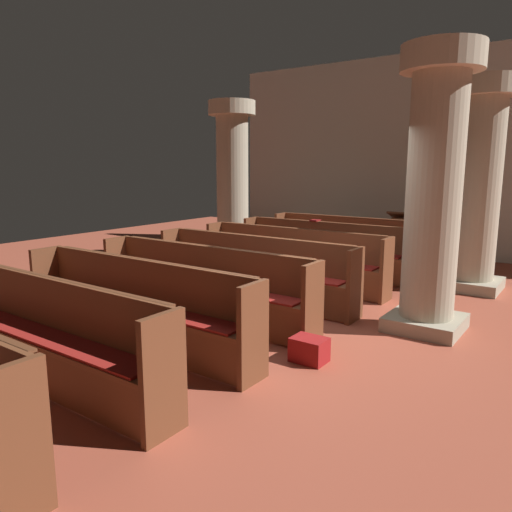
# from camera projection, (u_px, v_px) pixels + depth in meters

# --- Properties ---
(ground_plane) EXTENTS (19.20, 19.20, 0.00)m
(ground_plane) POSITION_uv_depth(u_px,v_px,m) (289.00, 322.00, 6.44)
(ground_plane) COLOR #9E4733
(back_wall) EXTENTS (10.00, 0.16, 4.50)m
(back_wall) POSITION_uv_depth(u_px,v_px,m) (432.00, 156.00, 10.91)
(back_wall) COLOR beige
(back_wall) RESTS_ON ground
(pew_row_0) EXTENTS (3.40, 0.47, 0.98)m
(pew_row_0) POSITION_uv_depth(u_px,v_px,m) (349.00, 240.00, 10.09)
(pew_row_0) COLOR brown
(pew_row_0) RESTS_ON ground
(pew_row_1) EXTENTS (3.40, 0.46, 0.98)m
(pew_row_1) POSITION_uv_depth(u_px,v_px,m) (323.00, 247.00, 9.17)
(pew_row_1) COLOR brown
(pew_row_1) RESTS_ON ground
(pew_row_2) EXTENTS (3.40, 0.47, 0.98)m
(pew_row_2) POSITION_uv_depth(u_px,v_px,m) (292.00, 256.00, 8.25)
(pew_row_2) COLOR brown
(pew_row_2) RESTS_ON ground
(pew_row_3) EXTENTS (3.40, 0.46, 0.98)m
(pew_row_3) POSITION_uv_depth(u_px,v_px,m) (253.00, 268.00, 7.33)
(pew_row_3) COLOR brown
(pew_row_3) RESTS_ON ground
(pew_row_4) EXTENTS (3.40, 0.46, 0.98)m
(pew_row_4) POSITION_uv_depth(u_px,v_px,m) (202.00, 282.00, 6.42)
(pew_row_4) COLOR brown
(pew_row_4) RESTS_ON ground
(pew_row_5) EXTENTS (3.40, 0.47, 0.98)m
(pew_row_5) POSITION_uv_depth(u_px,v_px,m) (135.00, 302.00, 5.50)
(pew_row_5) COLOR brown
(pew_row_5) RESTS_ON ground
(pew_row_6) EXTENTS (3.40, 0.46, 0.98)m
(pew_row_6) POSITION_uv_depth(u_px,v_px,m) (40.00, 329.00, 4.58)
(pew_row_6) COLOR brown
(pew_row_6) RESTS_ON ground
(pillar_aisle_side) EXTENTS (1.01, 1.01, 3.40)m
(pillar_aisle_side) POSITION_uv_depth(u_px,v_px,m) (478.00, 182.00, 7.84)
(pillar_aisle_side) COLOR #9F967E
(pillar_aisle_side) RESTS_ON ground
(pillar_far_side) EXTENTS (1.01, 1.01, 3.40)m
(pillar_far_side) POSITION_uv_depth(u_px,v_px,m) (232.00, 178.00, 10.69)
(pillar_far_side) COLOR #9F967E
(pillar_far_side) RESTS_ON ground
(pillar_aisle_rear) EXTENTS (0.94, 0.94, 3.40)m
(pillar_aisle_rear) POSITION_uv_depth(u_px,v_px,m) (434.00, 188.00, 5.82)
(pillar_aisle_rear) COLOR #9F967E
(pillar_aisle_rear) RESTS_ON ground
(lectern) EXTENTS (0.48, 0.45, 1.08)m
(lectern) POSITION_uv_depth(u_px,v_px,m) (399.00, 241.00, 10.39)
(lectern) COLOR brown
(lectern) RESTS_ON ground
(hymn_book) EXTENTS (0.15, 0.20, 0.02)m
(hymn_book) POSITION_uv_depth(u_px,v_px,m) (315.00, 220.00, 9.40)
(hymn_book) COLOR maroon
(hymn_book) RESTS_ON pew_row_1
(kneeler_box_red) EXTENTS (0.36, 0.28, 0.26)m
(kneeler_box_red) POSITION_uv_depth(u_px,v_px,m) (309.00, 350.00, 5.12)
(kneeler_box_red) COLOR maroon
(kneeler_box_red) RESTS_ON ground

